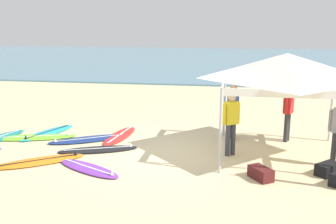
{
  "coord_description": "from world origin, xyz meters",
  "views": [
    {
      "loc": [
        1.64,
        -10.11,
        3.46
      ],
      "look_at": [
        -0.2,
        0.66,
        1.0
      ],
      "focal_mm": 41.49,
      "sensor_mm": 36.0,
      "label": 1
    }
  ],
  "objects_px": {
    "surfboard_purple": "(89,168)",
    "gear_bag_on_sand": "(261,173)",
    "surfboard_black": "(99,149)",
    "gear_bag_near_tent": "(327,169)",
    "surfboard_navy": "(89,139)",
    "person_yellow": "(231,120)",
    "surfboard_lime": "(35,137)",
    "canopy_tent": "(286,67)",
    "person_blue": "(233,108)",
    "surfboard_cyan": "(48,133)",
    "surfboard_red": "(120,136)",
    "person_red": "(288,109)",
    "surfboard_orange": "(38,161)"
  },
  "relations": [
    {
      "from": "surfboard_black",
      "to": "surfboard_navy",
      "type": "xyz_separation_m",
      "value": [
        -0.64,
        0.92,
        -0.0
      ]
    },
    {
      "from": "surfboard_navy",
      "to": "person_yellow",
      "type": "xyz_separation_m",
      "value": [
        4.29,
        -0.69,
        0.95
      ]
    },
    {
      "from": "surfboard_lime",
      "to": "person_yellow",
      "type": "height_order",
      "value": "person_yellow"
    },
    {
      "from": "surfboard_purple",
      "to": "gear_bag_near_tent",
      "type": "bearing_deg",
      "value": 6.49
    },
    {
      "from": "surfboard_cyan",
      "to": "gear_bag_near_tent",
      "type": "relative_size",
      "value": 3.8
    },
    {
      "from": "surfboard_navy",
      "to": "person_yellow",
      "type": "height_order",
      "value": "person_yellow"
    },
    {
      "from": "person_blue",
      "to": "surfboard_lime",
      "type": "bearing_deg",
      "value": -171.26
    },
    {
      "from": "surfboard_purple",
      "to": "surfboard_black",
      "type": "distance_m",
      "value": 1.47
    },
    {
      "from": "canopy_tent",
      "to": "surfboard_cyan",
      "type": "xyz_separation_m",
      "value": [
        -7.24,
        0.89,
        -2.35
      ]
    },
    {
      "from": "surfboard_cyan",
      "to": "person_red",
      "type": "distance_m",
      "value": 7.63
    },
    {
      "from": "gear_bag_near_tent",
      "to": "surfboard_navy",
      "type": "bearing_deg",
      "value": 165.33
    },
    {
      "from": "surfboard_black",
      "to": "gear_bag_on_sand",
      "type": "xyz_separation_m",
      "value": [
        4.37,
        -1.35,
        0.1
      ]
    },
    {
      "from": "surfboard_red",
      "to": "person_blue",
      "type": "bearing_deg",
      "value": 5.17
    },
    {
      "from": "surfboard_orange",
      "to": "surfboard_red",
      "type": "bearing_deg",
      "value": 62.37
    },
    {
      "from": "surfboard_purple",
      "to": "surfboard_black",
      "type": "height_order",
      "value": "same"
    },
    {
      "from": "surfboard_orange",
      "to": "surfboard_navy",
      "type": "height_order",
      "value": "same"
    },
    {
      "from": "surfboard_purple",
      "to": "gear_bag_on_sand",
      "type": "relative_size",
      "value": 3.41
    },
    {
      "from": "person_blue",
      "to": "surfboard_red",
      "type": "bearing_deg",
      "value": -174.83
    },
    {
      "from": "surfboard_lime",
      "to": "surfboard_black",
      "type": "bearing_deg",
      "value": -19.28
    },
    {
      "from": "surfboard_black",
      "to": "surfboard_navy",
      "type": "height_order",
      "value": "same"
    },
    {
      "from": "canopy_tent",
      "to": "person_blue",
      "type": "distance_m",
      "value": 2.31
    },
    {
      "from": "canopy_tent",
      "to": "surfboard_black",
      "type": "xyz_separation_m",
      "value": [
        -5.01,
        -0.5,
        -2.35
      ]
    },
    {
      "from": "surfboard_orange",
      "to": "gear_bag_on_sand",
      "type": "distance_m",
      "value": 5.56
    },
    {
      "from": "canopy_tent",
      "to": "surfboard_navy",
      "type": "height_order",
      "value": "canopy_tent"
    },
    {
      "from": "person_yellow",
      "to": "surfboard_navy",
      "type": "bearing_deg",
      "value": 170.9
    },
    {
      "from": "surfboard_black",
      "to": "gear_bag_near_tent",
      "type": "distance_m",
      "value": 5.99
    },
    {
      "from": "canopy_tent",
      "to": "surfboard_orange",
      "type": "xyz_separation_m",
      "value": [
        -6.2,
        -1.68,
        -2.35
      ]
    },
    {
      "from": "surfboard_purple",
      "to": "gear_bag_near_tent",
      "type": "distance_m",
      "value": 5.71
    },
    {
      "from": "person_blue",
      "to": "surfboard_black",
      "type": "bearing_deg",
      "value": -154.38
    },
    {
      "from": "canopy_tent",
      "to": "person_blue",
      "type": "relative_size",
      "value": 1.93
    },
    {
      "from": "surfboard_cyan",
      "to": "surfboard_lime",
      "type": "xyz_separation_m",
      "value": [
        -0.16,
        -0.55,
        -0.0
      ]
    },
    {
      "from": "surfboard_purple",
      "to": "gear_bag_on_sand",
      "type": "distance_m",
      "value": 4.11
    },
    {
      "from": "person_yellow",
      "to": "gear_bag_on_sand",
      "type": "bearing_deg",
      "value": -65.53
    },
    {
      "from": "gear_bag_near_tent",
      "to": "gear_bag_on_sand",
      "type": "height_order",
      "value": "same"
    },
    {
      "from": "surfboard_cyan",
      "to": "person_yellow",
      "type": "height_order",
      "value": "person_yellow"
    },
    {
      "from": "surfboard_lime",
      "to": "person_red",
      "type": "height_order",
      "value": "person_red"
    },
    {
      "from": "surfboard_cyan",
      "to": "surfboard_black",
      "type": "xyz_separation_m",
      "value": [
        2.22,
        -1.38,
        -0.0
      ]
    },
    {
      "from": "person_red",
      "to": "gear_bag_on_sand",
      "type": "relative_size",
      "value": 2.85
    },
    {
      "from": "surfboard_red",
      "to": "surfboard_navy",
      "type": "distance_m",
      "value": 0.98
    },
    {
      "from": "surfboard_navy",
      "to": "person_yellow",
      "type": "distance_m",
      "value": 4.45
    },
    {
      "from": "surfboard_lime",
      "to": "gear_bag_on_sand",
      "type": "distance_m",
      "value": 7.1
    },
    {
      "from": "person_red",
      "to": "surfboard_cyan",
      "type": "bearing_deg",
      "value": -176.37
    },
    {
      "from": "person_red",
      "to": "gear_bag_on_sand",
      "type": "xyz_separation_m",
      "value": [
        -0.96,
        -3.21,
        -0.85
      ]
    },
    {
      "from": "surfboard_black",
      "to": "surfboard_orange",
      "type": "xyz_separation_m",
      "value": [
        -1.19,
        -1.19,
        -0.0
      ]
    },
    {
      "from": "surfboard_orange",
      "to": "surfboard_cyan",
      "type": "bearing_deg",
      "value": 111.89
    },
    {
      "from": "person_red",
      "to": "gear_bag_on_sand",
      "type": "bearing_deg",
      "value": -106.62
    },
    {
      "from": "surfboard_lime",
      "to": "person_red",
      "type": "distance_m",
      "value": 7.84
    },
    {
      "from": "surfboard_cyan",
      "to": "gear_bag_on_sand",
      "type": "height_order",
      "value": "gear_bag_on_sand"
    },
    {
      "from": "canopy_tent",
      "to": "gear_bag_on_sand",
      "type": "bearing_deg",
      "value": -109.25
    },
    {
      "from": "surfboard_cyan",
      "to": "surfboard_red",
      "type": "relative_size",
      "value": 1.02
    }
  ]
}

